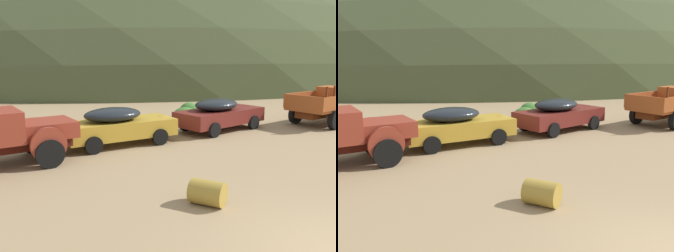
% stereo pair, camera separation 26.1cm
% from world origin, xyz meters
% --- Properties ---
extents(hill_center, '(104.31, 85.85, 40.51)m').
position_xyz_m(hill_center, '(27.87, 60.45, 0.00)').
color(hill_center, '#424C2D').
rests_on(hill_center, ground).
extents(car_mustard, '(4.87, 2.08, 1.57)m').
position_xyz_m(car_mustard, '(-0.49, 10.29, 0.82)').
color(car_mustard, '#B28928').
rests_on(car_mustard, ground).
extents(car_oxblood, '(5.14, 2.83, 1.57)m').
position_xyz_m(car_oxblood, '(4.91, 10.80, 0.82)').
color(car_oxblood, maroon).
rests_on(car_oxblood, ground).
extents(oil_drum_spare, '(1.00, 1.06, 0.63)m').
position_xyz_m(oil_drum_spare, '(-0.95, 3.41, 0.32)').
color(oil_drum_spare, olive).
rests_on(oil_drum_spare, ground).
extents(bush_back_edge, '(1.82, 1.51, 1.25)m').
position_xyz_m(bush_back_edge, '(4.75, 13.90, 0.30)').
color(bush_back_edge, '#3D702D').
rests_on(bush_back_edge, ground).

